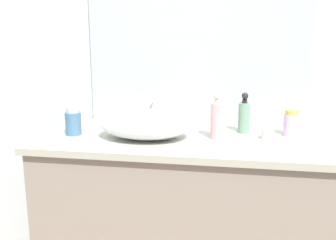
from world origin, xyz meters
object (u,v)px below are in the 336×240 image
(sink_basin, at_px, (145,124))
(spray_can, at_px, (73,122))
(soap_dispenser, at_px, (217,119))
(candle_jar, at_px, (268,134))
(lotion_bottle, at_px, (291,123))
(perfume_bottle, at_px, (244,116))

(sink_basin, relative_size, spray_can, 3.19)
(sink_basin, xyz_separation_m, spray_can, (-0.34, -0.00, -0.00))
(soap_dispenser, xyz_separation_m, candle_jar, (0.23, 0.03, -0.07))
(soap_dispenser, relative_size, candle_jar, 3.89)
(sink_basin, height_order, lotion_bottle, sink_basin)
(sink_basin, relative_size, perfume_bottle, 2.16)
(lotion_bottle, distance_m, perfume_bottle, 0.22)
(lotion_bottle, distance_m, candle_jar, 0.14)
(perfume_bottle, bearing_deg, soap_dispenser, -135.01)
(soap_dispenser, bearing_deg, sink_basin, -173.45)
(sink_basin, bearing_deg, perfume_bottle, 19.96)
(lotion_bottle, xyz_separation_m, spray_can, (-1.00, -0.14, 0.00))
(sink_basin, height_order, spray_can, spray_can)
(lotion_bottle, relative_size, spray_can, 0.93)
(spray_can, bearing_deg, lotion_bottle, 8.11)
(perfume_bottle, distance_m, candle_jar, 0.15)
(perfume_bottle, relative_size, candle_jar, 3.51)
(soap_dispenser, height_order, spray_can, soap_dispenser)
(lotion_bottle, bearing_deg, perfume_bottle, 174.93)
(sink_basin, relative_size, soap_dispenser, 1.95)
(sink_basin, bearing_deg, spray_can, -179.90)
(sink_basin, distance_m, spray_can, 0.34)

